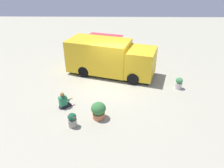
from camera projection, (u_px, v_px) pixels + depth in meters
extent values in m
plane|color=#A6A28C|center=(111.00, 84.00, 13.23)|extent=(40.00, 40.00, 0.00)
cube|color=gold|center=(99.00, 55.00, 14.14)|extent=(3.24, 4.39, 2.03)
cube|color=gold|center=(141.00, 63.00, 13.44)|extent=(2.49, 2.22, 1.71)
cube|color=black|center=(154.00, 60.00, 13.07)|extent=(1.66, 0.55, 0.65)
cube|color=black|center=(105.00, 48.00, 14.99)|extent=(0.67, 2.06, 0.71)
cube|color=#D9363F|center=(106.00, 35.00, 14.82)|extent=(1.27, 2.42, 0.03)
cube|color=black|center=(111.00, 72.00, 14.44)|extent=(3.24, 5.59, 0.20)
cylinder|color=black|center=(133.00, 79.00, 13.02)|extent=(0.43, 0.77, 0.73)
cylinder|color=black|center=(140.00, 66.00, 14.64)|extent=(0.43, 0.77, 0.73)
cylinder|color=black|center=(84.00, 71.00, 13.93)|extent=(0.43, 0.77, 0.73)
cylinder|color=black|center=(95.00, 61.00, 15.55)|extent=(0.43, 0.77, 0.73)
ellipsoid|color=black|center=(64.00, 106.00, 11.01)|extent=(0.67, 0.68, 0.11)
cube|color=black|center=(68.00, 106.00, 11.05)|extent=(0.32, 0.35, 0.11)
cube|color=black|center=(66.00, 104.00, 11.19)|extent=(0.32, 0.35, 0.11)
cube|color=#297E53|center=(63.00, 101.00, 10.85)|extent=(0.41, 0.43, 0.53)
sphere|color=brown|center=(62.00, 95.00, 10.68)|extent=(0.20, 0.20, 0.20)
sphere|color=olive|center=(62.00, 94.00, 10.67)|extent=(0.21, 0.21, 0.21)
cube|color=#297E53|center=(66.00, 100.00, 10.82)|extent=(0.29, 0.32, 0.28)
cube|color=#297E53|center=(64.00, 98.00, 10.97)|extent=(0.29, 0.32, 0.28)
cylinder|color=#DBAE5F|center=(68.00, 99.00, 11.03)|extent=(0.26, 0.39, 0.09)
cube|color=red|center=(68.00, 99.00, 11.02)|extent=(0.20, 0.32, 0.02)
cylinder|color=silver|center=(178.00, 86.00, 12.66)|extent=(0.38, 0.38, 0.37)
torus|color=beige|center=(179.00, 83.00, 12.58)|extent=(0.41, 0.41, 0.04)
ellipsoid|color=#38834C|center=(179.00, 81.00, 12.50)|extent=(0.40, 0.40, 0.34)
sphere|color=white|center=(182.00, 80.00, 12.36)|extent=(0.05, 0.05, 0.05)
sphere|color=white|center=(181.00, 80.00, 12.34)|extent=(0.07, 0.07, 0.07)
sphere|color=white|center=(180.00, 81.00, 12.33)|extent=(0.06, 0.06, 0.06)
sphere|color=silver|center=(182.00, 80.00, 12.37)|extent=(0.08, 0.08, 0.08)
sphere|color=white|center=(178.00, 78.00, 12.57)|extent=(0.07, 0.07, 0.07)
sphere|color=silver|center=(182.00, 79.00, 12.47)|extent=(0.07, 0.07, 0.07)
cylinder|color=#C3724A|center=(99.00, 115.00, 10.20)|extent=(0.57, 0.57, 0.28)
torus|color=#BD784D|center=(99.00, 113.00, 10.14)|extent=(0.60, 0.60, 0.04)
ellipsoid|color=#37753A|center=(98.00, 108.00, 10.00)|extent=(0.70, 0.70, 0.59)
sphere|color=#ED449E|center=(101.00, 104.00, 10.22)|extent=(0.06, 0.06, 0.06)
sphere|color=#E531A1|center=(102.00, 108.00, 9.79)|extent=(0.07, 0.07, 0.07)
sphere|color=#E43898|center=(104.00, 105.00, 10.08)|extent=(0.08, 0.08, 0.08)
cylinder|color=gray|center=(73.00, 123.00, 9.63)|extent=(0.38, 0.38, 0.39)
torus|color=#9F9889|center=(72.00, 120.00, 9.55)|extent=(0.41, 0.41, 0.04)
ellipsoid|color=#185634|center=(72.00, 117.00, 9.47)|extent=(0.38, 0.38, 0.33)
sphere|color=#E63689|center=(74.00, 118.00, 9.37)|extent=(0.08, 0.08, 0.08)
sphere|color=#D7458B|center=(75.00, 115.00, 9.54)|extent=(0.09, 0.09, 0.09)
sphere|color=#E74392|center=(73.00, 118.00, 9.33)|extent=(0.07, 0.07, 0.07)
sphere|color=#E24B8F|center=(75.00, 116.00, 9.44)|extent=(0.07, 0.07, 0.07)
sphere|color=#E24D8D|center=(69.00, 115.00, 9.43)|extent=(0.09, 0.09, 0.09)
sphere|color=#DB359A|center=(73.00, 114.00, 9.58)|extent=(0.06, 0.06, 0.06)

